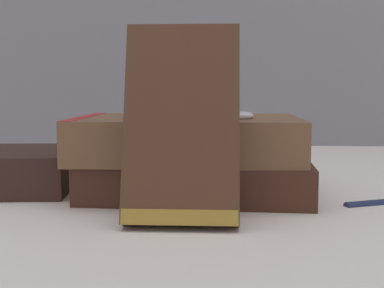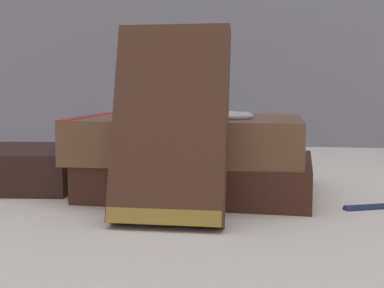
# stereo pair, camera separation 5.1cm
# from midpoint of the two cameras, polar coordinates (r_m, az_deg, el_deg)

# --- Properties ---
(ground_plane) EXTENTS (3.00, 3.00, 0.00)m
(ground_plane) POSITION_cam_midpoint_polar(r_m,az_deg,el_deg) (0.50, -0.95, -6.33)
(ground_plane) COLOR white
(book_flat_bottom) EXTENTS (0.23, 0.18, 0.04)m
(book_flat_bottom) POSITION_cam_midpoint_polar(r_m,az_deg,el_deg) (0.55, -2.41, -3.32)
(book_flat_bottom) COLOR #422319
(book_flat_bottom) RESTS_ON ground_plane
(book_flat_top) EXTENTS (0.22, 0.15, 0.04)m
(book_flat_top) POSITION_cam_midpoint_polar(r_m,az_deg,el_deg) (0.54, -3.72, 0.64)
(book_flat_top) COLOR brown
(book_flat_top) RESTS_ON book_flat_bottom
(book_leaning_front) EXTENTS (0.09, 0.07, 0.16)m
(book_leaning_front) POSITION_cam_midpoint_polar(r_m,az_deg,el_deg) (0.42, -4.54, 1.45)
(book_leaning_front) COLOR #4C2D1E
(book_leaning_front) RESTS_ON ground_plane
(pocket_watch) EXTENTS (0.05, 0.05, 0.01)m
(pocket_watch) POSITION_cam_midpoint_polar(r_m,az_deg,el_deg) (0.51, 1.19, 3.05)
(pocket_watch) COLOR silver
(pocket_watch) RESTS_ON book_flat_top
(reading_glasses) EXTENTS (0.12, 0.09, 0.00)m
(reading_glasses) POSITION_cam_midpoint_polar(r_m,az_deg,el_deg) (0.69, -3.12, -2.71)
(reading_glasses) COLOR black
(reading_glasses) RESTS_ON ground_plane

